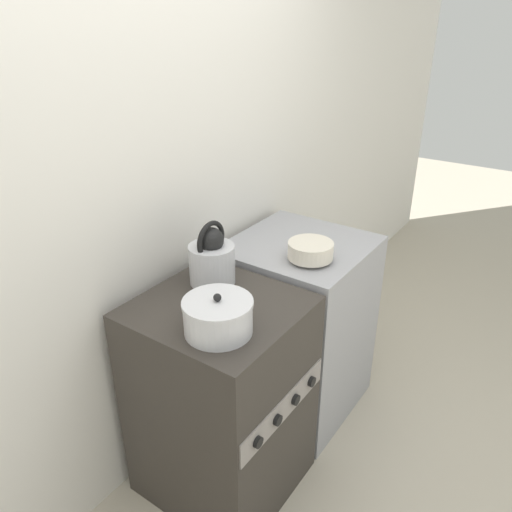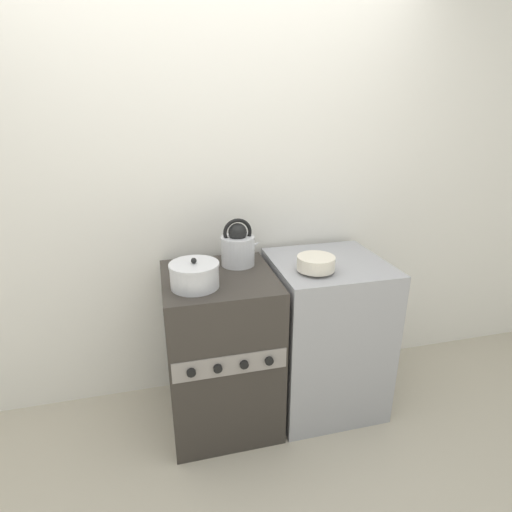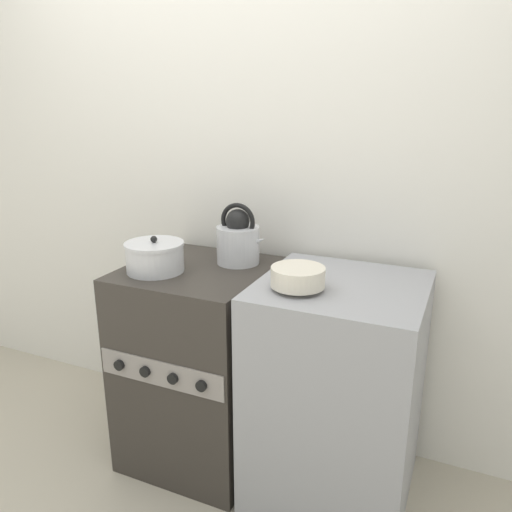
% 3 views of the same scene
% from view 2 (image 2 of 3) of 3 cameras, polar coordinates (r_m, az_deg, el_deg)
% --- Properties ---
extents(ground_plane, '(12.00, 12.00, 0.00)m').
position_cam_2_polar(ground_plane, '(2.41, -3.31, -26.37)').
color(ground_plane, '#B2A893').
extents(wall_back, '(7.00, 0.06, 2.50)m').
position_cam_2_polar(wall_back, '(2.39, -7.12, 8.14)').
color(wall_back, silver).
rests_on(wall_back, ground_plane).
extents(stove, '(0.59, 0.63, 0.92)m').
position_cam_2_polar(stove, '(2.34, -5.00, -13.22)').
color(stove, '#332D28').
rests_on(stove, ground_plane).
extents(counter, '(0.63, 0.62, 0.94)m').
position_cam_2_polar(counter, '(2.49, 9.74, -10.85)').
color(counter, '#99999E').
rests_on(counter, ground_plane).
extents(kettle, '(0.23, 0.19, 0.27)m').
position_cam_2_polar(kettle, '(2.23, -2.58, 1.33)').
color(kettle, silver).
rests_on(kettle, stove).
extents(cooking_pot, '(0.25, 0.25, 0.15)m').
position_cam_2_polar(cooking_pot, '(1.98, -8.77, -2.70)').
color(cooking_pot, silver).
rests_on(cooking_pot, stove).
extents(enamel_bowl, '(0.20, 0.20, 0.09)m').
position_cam_2_polar(enamel_bowl, '(2.11, 8.55, -1.03)').
color(enamel_bowl, beige).
rests_on(enamel_bowl, counter).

